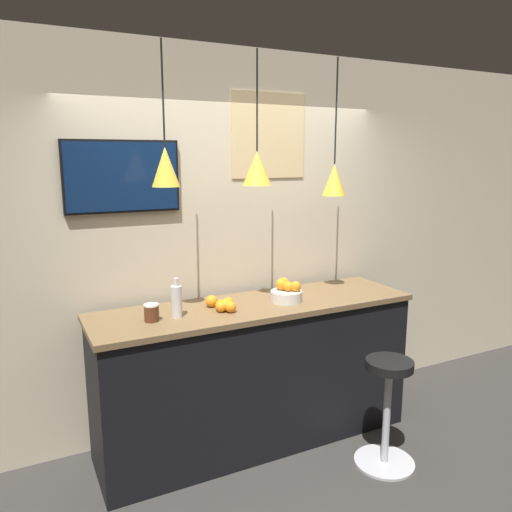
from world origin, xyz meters
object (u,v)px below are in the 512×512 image
Objects in this scene: fruit_bowl at (286,292)px; mounted_tv at (122,177)px; spread_jar at (152,313)px; juice_bottle at (177,301)px; bar_stool at (387,401)px.

fruit_bowl is 0.29× the size of mounted_tv.
fruit_bowl reaches higher than spread_jar.
juice_bottle is 2.35× the size of spread_jar.
bar_stool is 2.37m from mounted_tv.
bar_stool is 1.02m from fruit_bowl.
fruit_bowl is 1.41m from mounted_tv.
fruit_bowl is 1.00m from spread_jar.
bar_stool is at bearing -55.56° from fruit_bowl.
fruit_bowl is (-0.44, 0.64, 0.67)m from bar_stool.
juice_bottle is at bearing -179.56° from fruit_bowl.
juice_bottle is at bearing -62.78° from mounted_tv.
bar_stool is 2.88× the size of juice_bottle.
bar_stool is at bearing -35.39° from mounted_tv.
mounted_tv reaches higher than bar_stool.
fruit_bowl is at bearing 124.44° from bar_stool.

